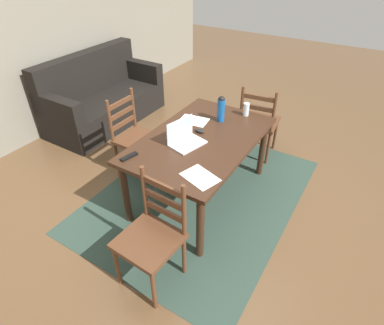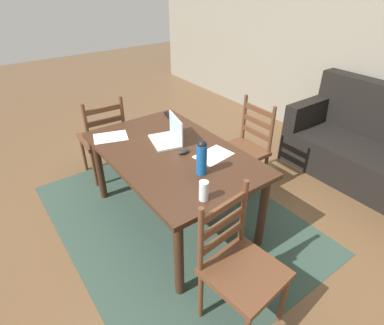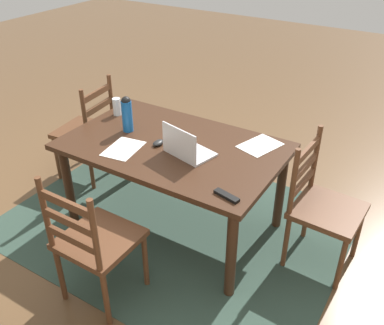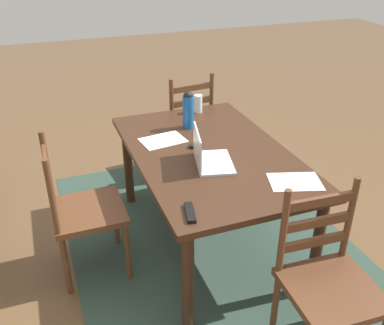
{
  "view_description": "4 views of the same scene",
  "coord_description": "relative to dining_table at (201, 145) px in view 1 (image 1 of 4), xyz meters",
  "views": [
    {
      "loc": [
        -2.31,
        -1.32,
        2.34
      ],
      "look_at": [
        -0.09,
        0.05,
        0.47
      ],
      "focal_mm": 29.78,
      "sensor_mm": 36.0,
      "label": 1
    },
    {
      "loc": [
        1.97,
        -1.22,
        2.06
      ],
      "look_at": [
        0.09,
        0.14,
        0.61
      ],
      "focal_mm": 29.77,
      "sensor_mm": 36.0,
      "label": 2
    },
    {
      "loc": [
        -1.53,
        2.22,
        2.22
      ],
      "look_at": [
        -0.09,
        -0.12,
        0.54
      ],
      "focal_mm": 39.97,
      "sensor_mm": 36.0,
      "label": 3
    },
    {
      "loc": [
        -2.34,
        1.0,
        2.02
      ],
      "look_at": [
        0.01,
        0.12,
        0.66
      ],
      "focal_mm": 40.49,
      "sensor_mm": 36.0,
      "label": 4
    }
  ],
  "objects": [
    {
      "name": "laptop",
      "position": [
        -0.16,
        0.09,
        0.14
      ],
      "size": [
        0.36,
        0.29,
        0.23
      ],
      "color": "silver",
      "rests_on": "dining_table"
    },
    {
      "name": "chair_right_near",
      "position": [
        1.07,
        -0.2,
        -0.18
      ],
      "size": [
        0.49,
        0.49,
        0.95
      ],
      "color": "#56331E",
      "rests_on": "ground"
    },
    {
      "name": "water_bottle",
      "position": [
        0.41,
        -0.0,
        0.23
      ],
      "size": [
        0.08,
        0.08,
        0.28
      ],
      "color": "#145199",
      "rests_on": "dining_table"
    },
    {
      "name": "paper_stack_left",
      "position": [
        0.26,
        0.24,
        0.09
      ],
      "size": [
        0.25,
        0.32,
        0.0
      ],
      "primitive_type": "cube",
      "rotation": [
        0.0,
        0.0,
        0.14
      ],
      "color": "white",
      "rests_on": "dining_table"
    },
    {
      "name": "area_rug",
      "position": [
        0.0,
        0.0,
        -0.64
      ],
      "size": [
        2.56,
        1.94,
        0.01
      ],
      "primitive_type": "cube",
      "color": "#2D4238",
      "rests_on": "ground"
    },
    {
      "name": "drinking_glass",
      "position": [
        0.67,
        -0.18,
        0.16
      ],
      "size": [
        0.06,
        0.06,
        0.14
      ],
      "primitive_type": "cylinder",
      "color": "silver",
      "rests_on": "dining_table"
    },
    {
      "name": "computer_mouse",
      "position": [
        0.08,
        0.06,
        0.1
      ],
      "size": [
        0.06,
        0.1,
        0.03
      ],
      "primitive_type": "ellipsoid",
      "rotation": [
        0.0,
        0.0,
        -0.02
      ],
      "color": "black",
      "rests_on": "dining_table"
    },
    {
      "name": "paper_stack_right",
      "position": [
        -0.54,
        -0.31,
        0.09
      ],
      "size": [
        0.29,
        0.35,
        0.0
      ],
      "primitive_type": "cube",
      "rotation": [
        0.0,
        0.0,
        -0.31
      ],
      "color": "white",
      "rests_on": "dining_table"
    },
    {
      "name": "couch",
      "position": [
        0.74,
        2.13,
        -0.29
      ],
      "size": [
        1.8,
        0.8,
        1.0
      ],
      "color": "black",
      "rests_on": "ground"
    },
    {
      "name": "wall_back",
      "position": [
        0.0,
        2.6,
        0.71
      ],
      "size": [
        8.0,
        0.12,
        2.7
      ],
      "primitive_type": "cube",
      "color": "gray",
      "rests_on": "ground"
    },
    {
      "name": "chair_far_head",
      "position": [
        0.0,
        0.86,
        -0.18
      ],
      "size": [
        0.44,
        0.44,
        0.95
      ],
      "color": "#56331E",
      "rests_on": "ground"
    },
    {
      "name": "ground_plane",
      "position": [
        0.0,
        0.0,
        -0.64
      ],
      "size": [
        14.0,
        14.0,
        0.0
      ],
      "primitive_type": "plane",
      "color": "brown"
    },
    {
      "name": "dining_table",
      "position": [
        0.0,
        0.0,
        0.0
      ],
      "size": [
        1.56,
        0.98,
        0.73
      ],
      "color": "#382114",
      "rests_on": "ground"
    },
    {
      "name": "tv_remote",
      "position": [
        -0.63,
        0.37,
        0.1
      ],
      "size": [
        0.18,
        0.08,
        0.02
      ],
      "primitive_type": "cube",
      "rotation": [
        0.0,
        0.0,
        1.35
      ],
      "color": "black",
      "rests_on": "dining_table"
    },
    {
      "name": "chair_left_near",
      "position": [
        -1.07,
        -0.2,
        -0.18
      ],
      "size": [
        0.46,
        0.46,
        0.95
      ],
      "color": "#56331E",
      "rests_on": "ground"
    }
  ]
}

